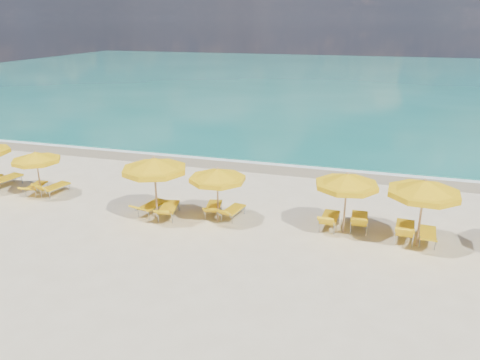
# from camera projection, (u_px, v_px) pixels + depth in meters

# --- Properties ---
(ground_plane) EXTENTS (120.00, 120.00, 0.00)m
(ground_plane) POSITION_uv_depth(u_px,v_px,m) (229.00, 221.00, 18.27)
(ground_plane) COLOR beige
(ocean) EXTENTS (120.00, 80.00, 0.30)m
(ocean) POSITION_uv_depth(u_px,v_px,m) (341.00, 79.00, 61.72)
(ocean) COLOR #136C61
(ocean) RESTS_ON ground
(wet_sand_band) EXTENTS (120.00, 2.60, 0.01)m
(wet_sand_band) POSITION_uv_depth(u_px,v_px,m) (272.00, 167.00, 24.97)
(wet_sand_band) COLOR tan
(wet_sand_band) RESTS_ON ground
(foam_line) EXTENTS (120.00, 1.20, 0.03)m
(foam_line) POSITION_uv_depth(u_px,v_px,m) (275.00, 163.00, 25.69)
(foam_line) COLOR white
(foam_line) RESTS_ON ground
(whitecap_near) EXTENTS (14.00, 0.36, 0.05)m
(whitecap_near) POSITION_uv_depth(u_px,v_px,m) (223.00, 123.00, 35.29)
(whitecap_near) COLOR white
(whitecap_near) RESTS_ON ground
(whitecap_far) EXTENTS (18.00, 0.30, 0.05)m
(whitecap_far) POSITION_uv_depth(u_px,v_px,m) (414.00, 116.00, 37.82)
(whitecap_far) COLOR white
(whitecap_far) RESTS_ON ground
(umbrella_2) EXTENTS (2.40, 2.40, 2.10)m
(umbrella_2) POSITION_uv_depth(u_px,v_px,m) (36.00, 158.00, 20.26)
(umbrella_2) COLOR tan
(umbrella_2) RESTS_ON ground
(umbrella_3) EXTENTS (2.55, 2.55, 2.56)m
(umbrella_3) POSITION_uv_depth(u_px,v_px,m) (154.00, 166.00, 17.81)
(umbrella_3) COLOR tan
(umbrella_3) RESTS_ON ground
(umbrella_4) EXTENTS (2.74, 2.74, 2.21)m
(umbrella_4) POSITION_uv_depth(u_px,v_px,m) (217.00, 175.00, 17.64)
(umbrella_4) COLOR tan
(umbrella_4) RESTS_ON ground
(umbrella_5) EXTENTS (2.73, 2.73, 2.34)m
(umbrella_5) POSITION_uv_depth(u_px,v_px,m) (347.00, 181.00, 16.68)
(umbrella_5) COLOR tan
(umbrella_5) RESTS_ON ground
(umbrella_6) EXTENTS (3.12, 3.12, 2.48)m
(umbrella_6) POSITION_uv_depth(u_px,v_px,m) (424.00, 189.00, 15.59)
(umbrella_6) COLOR tan
(umbrella_6) RESTS_ON ground
(lounger_1_right) EXTENTS (0.95, 2.01, 0.91)m
(lounger_1_right) POSITION_uv_depth(u_px,v_px,m) (5.00, 182.00, 21.88)
(lounger_1_right) COLOR #A5A8AD
(lounger_1_right) RESTS_ON ground
(lounger_2_left) EXTENTS (0.82, 1.71, 0.62)m
(lounger_2_left) POSITION_uv_depth(u_px,v_px,m) (36.00, 189.00, 21.15)
(lounger_2_left) COLOR #A5A8AD
(lounger_2_left) RESTS_ON ground
(lounger_2_right) EXTENTS (0.85, 1.77, 0.79)m
(lounger_2_right) POSITION_uv_depth(u_px,v_px,m) (55.00, 190.00, 20.97)
(lounger_2_right) COLOR #A5A8AD
(lounger_2_right) RESTS_ON ground
(lounger_3_left) EXTENTS (0.90, 1.84, 0.72)m
(lounger_3_left) POSITION_uv_depth(u_px,v_px,m) (152.00, 209.00, 18.89)
(lounger_3_left) COLOR #A5A8AD
(lounger_3_left) RESTS_ON ground
(lounger_3_right) EXTENTS (1.00, 2.00, 0.77)m
(lounger_3_right) POSITION_uv_depth(u_px,v_px,m) (169.00, 212.00, 18.57)
(lounger_3_right) COLOR #A5A8AD
(lounger_3_right) RESTS_ON ground
(lounger_4_left) EXTENTS (0.85, 1.75, 0.71)m
(lounger_4_left) POSITION_uv_depth(u_px,v_px,m) (213.00, 210.00, 18.81)
(lounger_4_left) COLOR #A5A8AD
(lounger_4_left) RESTS_ON ground
(lounger_4_right) EXTENTS (0.83, 1.70, 0.71)m
(lounger_4_right) POSITION_uv_depth(u_px,v_px,m) (233.00, 213.00, 18.49)
(lounger_4_right) COLOR #A5A8AD
(lounger_4_right) RESTS_ON ground
(lounger_5_left) EXTENTS (0.71, 1.83, 0.84)m
(lounger_5_left) POSITION_uv_depth(u_px,v_px,m) (329.00, 222.00, 17.65)
(lounger_5_left) COLOR #A5A8AD
(lounger_5_left) RESTS_ON ground
(lounger_5_right) EXTENTS (0.66, 1.82, 0.87)m
(lounger_5_right) POSITION_uv_depth(u_px,v_px,m) (359.00, 223.00, 17.55)
(lounger_5_right) COLOR #A5A8AD
(lounger_5_right) RESTS_ON ground
(lounger_6_left) EXTENTS (0.78, 1.96, 0.92)m
(lounger_6_left) POSITION_uv_depth(u_px,v_px,m) (404.00, 233.00, 16.70)
(lounger_6_left) COLOR #A5A8AD
(lounger_6_left) RESTS_ON ground
(lounger_6_right) EXTENTS (0.68, 1.77, 0.63)m
(lounger_6_right) POSITION_uv_depth(u_px,v_px,m) (427.00, 238.00, 16.43)
(lounger_6_right) COLOR #A5A8AD
(lounger_6_right) RESTS_ON ground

